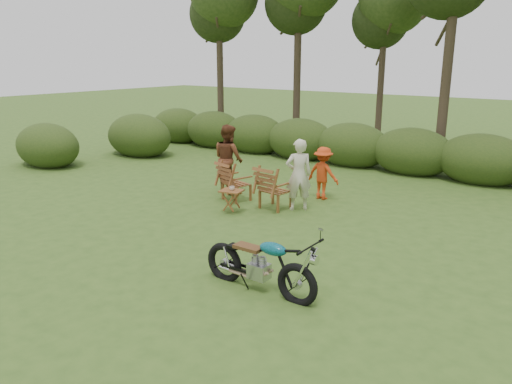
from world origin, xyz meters
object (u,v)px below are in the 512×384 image
Objects in this scene: cup at (232,188)px; lawn_chair_right at (275,208)px; motorcycle at (259,290)px; adult_b at (229,192)px; child at (322,199)px; adult_a at (298,209)px; lawn_chair_left at (237,200)px; side_table at (232,201)px.

lawn_chair_right is at bearing 53.77° from cup.
adult_b is (-4.03, 4.18, 0.00)m from motorcycle.
child is (-1.71, 5.05, 0.00)m from motorcycle.
lawn_chair_right is at bearing -15.94° from adult_a.
motorcycle is at bearing 153.86° from adult_b.
child is at bearing -139.61° from adult_b.
cup is at bearing 1.62° from adult_a.
child reaches higher than lawn_chair_left.
lawn_chair_left is 0.75× the size of child.
lawn_chair_right is 0.53m from adult_a.
child is (2.32, 0.87, 0.00)m from adult_b.
adult_a is at bearing 44.74° from side_table.
cup is (-0.62, -0.84, 0.57)m from lawn_chair_right.
adult_b is at bearing 23.30° from child.
lawn_chair_left is (-1.18, 0.02, 0.00)m from lawn_chair_right.
adult_a is at bearing 44.91° from cup.
lawn_chair_left is 8.43× the size of cup.
adult_b reaches higher than lawn_chair_left.
cup is 1.65m from adult_a.
lawn_chair_left is at bearing 5.15° from lawn_chair_right.
side_table is 0.31m from cup.
motorcycle is 3.63× the size of side_table.
child reaches higher than cup.
motorcycle is at bearing -44.87° from side_table.
side_table reaches higher than lawn_chair_right.
cup reaches higher than lawn_chair_left.
motorcycle is 4.99m from lawn_chair_left.
adult_b reaches higher than side_table.
adult_b reaches higher than cup.
adult_b is (-1.22, 1.37, -0.57)m from cup.
child is at bearing 63.76° from cup.
adult_b reaches higher than adult_a.
motorcycle is at bearing 126.83° from lawn_chair_right.
child reaches higher than side_table.
adult_a is (1.65, 0.23, 0.00)m from lawn_chair_left.
cup is (0.56, -0.86, 0.57)m from lawn_chair_left.
adult_b is 1.35× the size of child.
side_table is at bearing 66.38° from child.
adult_a is (1.09, 1.09, -0.57)m from cup.
adult_a is 2.33m from adult_b.
adult_b is (-0.66, 0.51, 0.00)m from lawn_chair_left.
cup is at bearing 66.59° from child.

